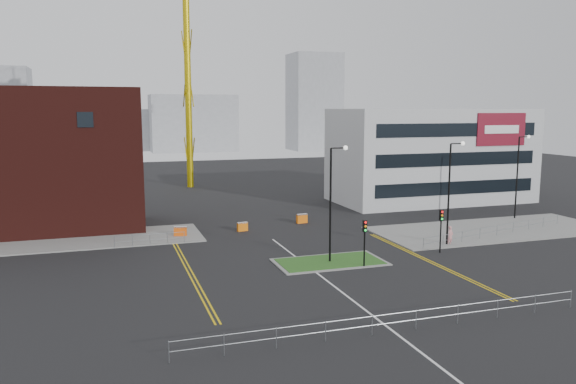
% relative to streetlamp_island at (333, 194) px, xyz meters
% --- Properties ---
extents(ground, '(200.00, 200.00, 0.00)m').
position_rel_streetlamp_island_xyz_m(ground, '(-2.22, -8.00, -5.41)').
color(ground, black).
rests_on(ground, ground).
extents(pavement_left, '(28.00, 8.00, 0.12)m').
position_rel_streetlamp_island_xyz_m(pavement_left, '(-22.22, 14.00, -5.35)').
color(pavement_left, slate).
rests_on(pavement_left, ground).
extents(pavement_right, '(24.00, 10.00, 0.12)m').
position_rel_streetlamp_island_xyz_m(pavement_right, '(19.78, 6.00, -5.35)').
color(pavement_right, slate).
rests_on(pavement_right, ground).
extents(island_kerb, '(8.60, 4.60, 0.08)m').
position_rel_streetlamp_island_xyz_m(island_kerb, '(-0.22, 0.00, -5.37)').
color(island_kerb, slate).
rests_on(island_kerb, ground).
extents(grass_island, '(8.00, 4.00, 0.12)m').
position_rel_streetlamp_island_xyz_m(grass_island, '(-0.22, 0.00, -5.35)').
color(grass_island, '#1F4C19').
rests_on(grass_island, ground).
extents(brick_building, '(24.20, 10.07, 14.24)m').
position_rel_streetlamp_island_xyz_m(brick_building, '(-25.19, 20.00, 1.44)').
color(brick_building, '#3F130F').
rests_on(brick_building, ground).
extents(office_block, '(25.00, 12.20, 12.00)m').
position_rel_streetlamp_island_xyz_m(office_block, '(23.79, 23.97, 0.59)').
color(office_block, '#B7BABD').
rests_on(office_block, ground).
extents(streetlamp_island, '(1.46, 0.36, 9.18)m').
position_rel_streetlamp_island_xyz_m(streetlamp_island, '(0.00, 0.00, 0.00)').
color(streetlamp_island, black).
rests_on(streetlamp_island, ground).
extents(streetlamp_right_near, '(1.46, 0.36, 9.18)m').
position_rel_streetlamp_island_xyz_m(streetlamp_right_near, '(12.00, 2.00, 0.00)').
color(streetlamp_right_near, black).
rests_on(streetlamp_right_near, ground).
extents(streetlamp_right_far, '(1.46, 0.36, 9.18)m').
position_rel_streetlamp_island_xyz_m(streetlamp_right_far, '(26.00, 10.00, 0.00)').
color(streetlamp_right_far, black).
rests_on(streetlamp_right_far, ground).
extents(traffic_light_island, '(0.28, 0.33, 3.65)m').
position_rel_streetlamp_island_xyz_m(traffic_light_island, '(1.78, -2.02, -2.85)').
color(traffic_light_island, black).
rests_on(traffic_light_island, ground).
extents(traffic_light_right, '(0.28, 0.33, 3.65)m').
position_rel_streetlamp_island_xyz_m(traffic_light_right, '(9.78, -0.02, -2.85)').
color(traffic_light_right, black).
rests_on(traffic_light_right, ground).
extents(railing_front, '(24.05, 0.05, 1.10)m').
position_rel_streetlamp_island_xyz_m(railing_front, '(-2.22, -14.00, -4.63)').
color(railing_front, gray).
rests_on(railing_front, ground).
extents(railing_left, '(6.05, 0.05, 1.10)m').
position_rel_streetlamp_island_xyz_m(railing_left, '(-13.22, 10.00, -4.67)').
color(railing_left, gray).
rests_on(railing_left, ground).
extents(railing_right, '(19.05, 5.05, 1.10)m').
position_rel_streetlamp_island_xyz_m(railing_right, '(18.28, 3.50, -4.63)').
color(railing_right, gray).
rests_on(railing_right, ground).
extents(centre_line, '(0.15, 30.00, 0.01)m').
position_rel_streetlamp_island_xyz_m(centre_line, '(-2.22, -6.00, -5.41)').
color(centre_line, silver).
rests_on(centre_line, ground).
extents(yellow_left_a, '(0.12, 24.00, 0.01)m').
position_rel_streetlamp_island_xyz_m(yellow_left_a, '(-11.22, 2.00, -5.41)').
color(yellow_left_a, gold).
rests_on(yellow_left_a, ground).
extents(yellow_left_b, '(0.12, 24.00, 0.01)m').
position_rel_streetlamp_island_xyz_m(yellow_left_b, '(-10.92, 2.00, -5.41)').
color(yellow_left_b, gold).
rests_on(yellow_left_b, ground).
extents(yellow_right_a, '(0.12, 20.00, 0.01)m').
position_rel_streetlamp_island_xyz_m(yellow_right_a, '(7.28, -2.00, -5.41)').
color(yellow_right_a, gold).
rests_on(yellow_right_a, ground).
extents(yellow_right_b, '(0.12, 20.00, 0.01)m').
position_rel_streetlamp_island_xyz_m(yellow_right_b, '(7.58, -2.00, -5.41)').
color(yellow_right_b, gold).
rests_on(yellow_right_b, ground).
extents(skyline_b, '(24.00, 12.00, 16.00)m').
position_rel_streetlamp_island_xyz_m(skyline_b, '(7.78, 122.00, 2.59)').
color(skyline_b, gray).
rests_on(skyline_b, ground).
extents(skyline_c, '(14.00, 12.00, 28.00)m').
position_rel_streetlamp_island_xyz_m(skyline_c, '(42.78, 117.00, 8.59)').
color(skyline_c, gray).
rests_on(skyline_c, ground).
extents(skyline_d, '(30.00, 12.00, 12.00)m').
position_rel_streetlamp_island_xyz_m(skyline_d, '(-10.22, 132.00, 0.59)').
color(skyline_d, gray).
rests_on(skyline_d, ground).
extents(pedestrian, '(0.74, 0.62, 1.75)m').
position_rel_streetlamp_island_xyz_m(pedestrian, '(12.04, 1.88, -4.54)').
color(pedestrian, pink).
rests_on(pedestrian, ground).
extents(barrier_left, '(1.25, 0.64, 1.00)m').
position_rel_streetlamp_island_xyz_m(barrier_left, '(-10.22, 12.69, -4.87)').
color(barrier_left, '#E4530C').
rests_on(barrier_left, ground).
extents(barrier_mid, '(1.09, 0.52, 0.88)m').
position_rel_streetlamp_island_xyz_m(barrier_mid, '(-4.04, 13.39, -4.93)').
color(barrier_mid, orange).
rests_on(barrier_mid, ground).
extents(barrier_right, '(1.21, 0.53, 0.98)m').
position_rel_streetlamp_island_xyz_m(barrier_right, '(2.87, 15.26, -4.88)').
color(barrier_right, orange).
rests_on(barrier_right, ground).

